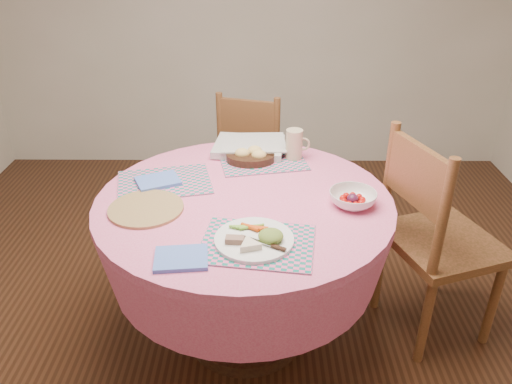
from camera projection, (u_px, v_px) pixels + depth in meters
ground at (246, 332)px, 2.43m from camera, size 4.00×4.00×0.00m
dining_table at (245, 237)px, 2.16m from camera, size 1.24×1.24×0.75m
chair_right at (434, 236)px, 2.22m from camera, size 0.58×0.59×1.01m
chair_back at (254, 157)px, 3.11m from camera, size 0.51×0.50×0.91m
placemat_front at (257, 244)px, 1.77m from camera, size 0.44×0.35×0.01m
placemat_left at (164, 182)px, 2.19m from camera, size 0.46×0.38×0.01m
placemat_back at (262, 160)px, 2.40m from camera, size 0.45×0.37×0.01m
wicker_trivet at (146, 208)px, 1.99m from camera, size 0.30×0.30×0.01m
napkin_near at (181, 258)px, 1.69m from camera, size 0.19×0.16×0.01m
napkin_far at (158, 181)px, 2.18m from camera, size 0.22×0.20×0.01m
dinner_plate at (256, 238)px, 1.77m from camera, size 0.29×0.29×0.05m
bread_bowl at (251, 156)px, 2.37m from camera, size 0.23×0.23×0.08m
latte_mug at (295, 144)px, 2.38m from camera, size 0.12×0.08×0.14m
fruit_bowl at (353, 199)px, 2.01m from camera, size 0.24×0.24×0.06m
newspaper_stack at (250, 146)px, 2.49m from camera, size 0.37×0.31×0.04m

